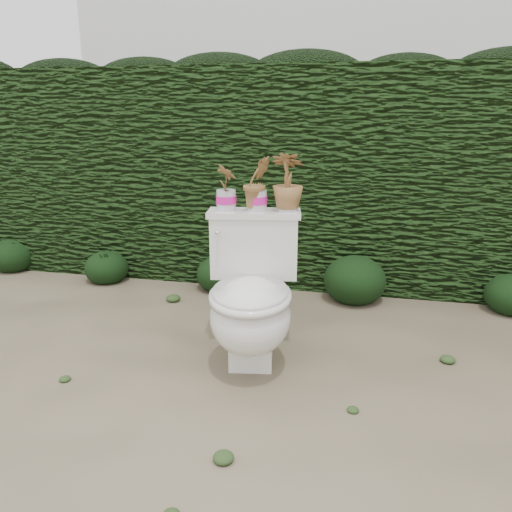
% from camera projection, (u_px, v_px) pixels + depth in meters
% --- Properties ---
extents(ground, '(60.00, 60.00, 0.00)m').
position_uv_depth(ground, '(261.00, 359.00, 2.70)').
color(ground, '#83755A').
rests_on(ground, ground).
extents(hedge, '(8.00, 1.00, 1.60)m').
position_uv_depth(hedge, '(302.00, 175.00, 3.98)').
color(hedge, '#203E14').
rests_on(hedge, ground).
extents(house_wall, '(8.00, 3.50, 4.00)m').
position_uv_depth(house_wall, '(379.00, 63.00, 7.64)').
color(house_wall, silver).
rests_on(house_wall, ground).
extents(toilet, '(0.56, 0.74, 0.78)m').
position_uv_depth(toilet, '(251.00, 300.00, 2.58)').
color(toilet, silver).
rests_on(toilet, ground).
extents(potted_plant_left, '(0.15, 0.14, 0.23)m').
position_uv_depth(potted_plant_left, '(226.00, 189.00, 2.66)').
color(potted_plant_left, '#3A7C26').
rests_on(potted_plant_left, toilet).
extents(potted_plant_center, '(0.19, 0.19, 0.28)m').
position_uv_depth(potted_plant_center, '(257.00, 185.00, 2.65)').
color(potted_plant_center, '#3A7C26').
rests_on(potted_plant_center, toilet).
extents(potted_plant_right, '(0.17, 0.17, 0.30)m').
position_uv_depth(potted_plant_right, '(288.00, 183.00, 2.64)').
color(potted_plant_right, '#3A7C26').
rests_on(potted_plant_right, toilet).
extents(liriope_clump_0, '(0.37, 0.37, 0.29)m').
position_uv_depth(liriope_clump_0, '(12.00, 252.00, 4.19)').
color(liriope_clump_0, black).
rests_on(liriope_clump_0, ground).
extents(liriope_clump_1, '(0.34, 0.34, 0.27)m').
position_uv_depth(liriope_clump_1, '(106.00, 264.00, 3.91)').
color(liriope_clump_1, black).
rests_on(liriope_clump_1, ground).
extents(liriope_clump_2, '(0.35, 0.35, 0.28)m').
position_uv_depth(liriope_clump_2, '(220.00, 271.00, 3.73)').
color(liriope_clump_2, black).
rests_on(liriope_clump_2, ground).
extents(liriope_clump_3, '(0.44, 0.44, 0.35)m').
position_uv_depth(liriope_clump_3, '(355.00, 276.00, 3.50)').
color(liriope_clump_3, black).
rests_on(liriope_clump_3, ground).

